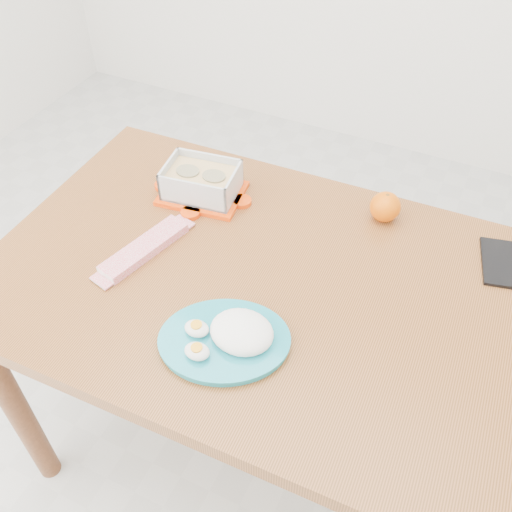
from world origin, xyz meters
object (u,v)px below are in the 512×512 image
at_px(orange_fruit, 385,207).
at_px(smartphone, 499,263).
at_px(dining_table, 256,306).
at_px(rice_plate, 230,336).
at_px(food_container, 201,182).

xyz_separation_m(orange_fruit, smartphone, (0.27, -0.04, -0.03)).
height_order(dining_table, rice_plate, rice_plate).
xyz_separation_m(food_container, smartphone, (0.71, 0.07, -0.04)).
bearing_deg(rice_plate, food_container, 100.77).
relative_size(food_container, rice_plate, 0.65).
height_order(dining_table, food_container, food_container).
distance_m(orange_fruit, smartphone, 0.28).
distance_m(orange_fruit, rice_plate, 0.51).
bearing_deg(smartphone, orange_fruit, 159.06).
bearing_deg(food_container, rice_plate, -61.98).
distance_m(food_container, smartphone, 0.71).
relative_size(food_container, orange_fruit, 3.02).
relative_size(food_container, smartphone, 1.49).
distance_m(food_container, rice_plate, 0.46).
distance_m(dining_table, smartphone, 0.55).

